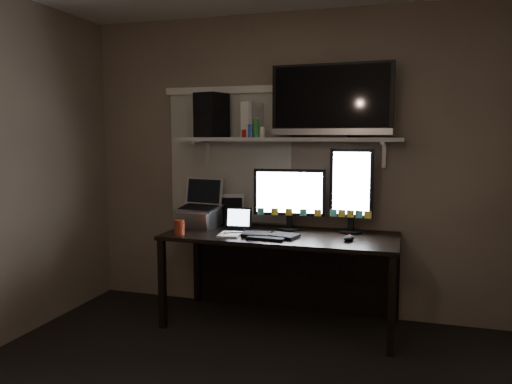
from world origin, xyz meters
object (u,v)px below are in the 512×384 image
at_px(keyboard, 270,235).
at_px(cup, 179,227).
at_px(monitor_landscape, 289,199).
at_px(tablet, 239,219).
at_px(laptop, 198,203).
at_px(tv, 331,101).
at_px(mouse, 349,238).
at_px(game_console, 252,120).
at_px(monitor_portrait, 351,190).
at_px(desk, 284,253).
at_px(speaker, 212,115).

relative_size(keyboard, cup, 3.72).
relative_size(monitor_landscape, tablet, 2.72).
bearing_deg(laptop, tv, 15.98).
relative_size(mouse, game_console, 0.40).
bearing_deg(tablet, monitor_portrait, 4.45).
bearing_deg(mouse, laptop, -175.49).
bearing_deg(desk, speaker, 173.93).
distance_m(tablet, laptop, 0.39).
bearing_deg(tv, laptop, -168.55).
bearing_deg(monitor_landscape, laptop, -178.20).
relative_size(tablet, laptop, 0.53).
relative_size(desk, mouse, 15.76).
bearing_deg(monitor_landscape, mouse, -35.34).
relative_size(cup, speaker, 0.32).
height_order(desk, mouse, mouse).
bearing_deg(mouse, monitor_landscape, 163.52).
height_order(cup, speaker, speaker).
xyz_separation_m(monitor_portrait, keyboard, (-0.57, -0.35, -0.33)).
distance_m(keyboard, game_console, 0.98).
distance_m(mouse, game_console, 1.26).
distance_m(monitor_portrait, tv, 0.72).
xyz_separation_m(desk, cup, (-0.75, -0.38, 0.23)).
xyz_separation_m(monitor_portrait, game_console, (-0.82, 0.01, 0.55)).
distance_m(monitor_landscape, speaker, 0.95).
distance_m(laptop, game_console, 0.82).
bearing_deg(mouse, tv, 132.93).
height_order(monitor_portrait, cup, monitor_portrait).
height_order(keyboard, mouse, mouse).
bearing_deg(mouse, game_console, 171.42).
bearing_deg(monitor_landscape, monitor_portrait, -2.55).
bearing_deg(game_console, cup, -119.39).
bearing_deg(tv, mouse, -56.54).
bearing_deg(speaker, tv, 18.18).
xyz_separation_m(keyboard, game_console, (-0.25, 0.36, 0.88)).
bearing_deg(monitor_portrait, mouse, -80.86).
relative_size(monitor_portrait, speaker, 1.86).
bearing_deg(tv, speaker, -174.03).
distance_m(tablet, speaker, 0.90).
bearing_deg(monitor_landscape, desk, -116.87).
height_order(monitor_portrait, keyboard, monitor_portrait).
distance_m(tv, speaker, 1.00).
relative_size(monitor_portrait, keyboard, 1.56).
bearing_deg(cup, desk, 26.75).
distance_m(monitor_landscape, mouse, 0.64).
bearing_deg(monitor_landscape, keyboard, -109.33).
bearing_deg(keyboard, game_console, 128.10).
bearing_deg(cup, laptop, 87.45).
bearing_deg(mouse, speaker, 178.95).
bearing_deg(tablet, laptop, 169.22).
xyz_separation_m(cup, speaker, (0.10, 0.44, 0.87)).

